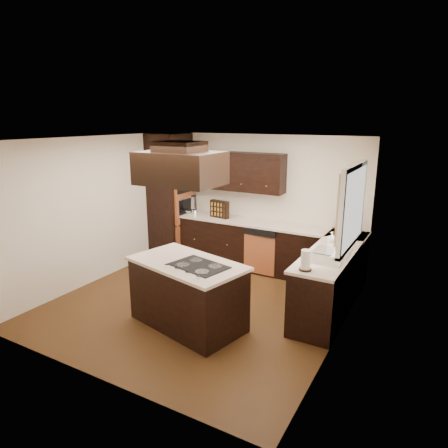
% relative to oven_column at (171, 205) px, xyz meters
% --- Properties ---
extents(floor, '(4.20, 4.20, 0.02)m').
position_rel_oven_column_xyz_m(floor, '(1.78, -1.71, -1.07)').
color(floor, brown).
rests_on(floor, ground).
extents(ceiling, '(4.20, 4.20, 0.02)m').
position_rel_oven_column_xyz_m(ceiling, '(1.78, -1.71, 1.45)').
color(ceiling, white).
rests_on(ceiling, ground).
extents(wall_back, '(4.20, 0.02, 2.50)m').
position_rel_oven_column_xyz_m(wall_back, '(1.78, 0.40, 0.19)').
color(wall_back, white).
rests_on(wall_back, ground).
extents(wall_front, '(4.20, 0.02, 2.50)m').
position_rel_oven_column_xyz_m(wall_front, '(1.78, -3.81, 0.19)').
color(wall_front, white).
rests_on(wall_front, ground).
extents(wall_left, '(0.02, 4.20, 2.50)m').
position_rel_oven_column_xyz_m(wall_left, '(-0.33, -1.71, 0.19)').
color(wall_left, white).
rests_on(wall_left, ground).
extents(wall_right, '(0.02, 4.20, 2.50)m').
position_rel_oven_column_xyz_m(wall_right, '(3.88, -1.71, 0.19)').
color(wall_right, white).
rests_on(wall_right, ground).
extents(oven_column, '(0.65, 0.75, 2.12)m').
position_rel_oven_column_xyz_m(oven_column, '(0.00, 0.00, 0.00)').
color(oven_column, black).
rests_on(oven_column, floor).
extents(wall_oven_face, '(0.05, 0.62, 0.78)m').
position_rel_oven_column_xyz_m(wall_oven_face, '(0.35, 0.00, 0.06)').
color(wall_oven_face, '#B75C34').
rests_on(wall_oven_face, oven_column).
extents(base_cabinets_back, '(2.93, 0.60, 0.88)m').
position_rel_oven_column_xyz_m(base_cabinets_back, '(1.81, 0.09, -0.62)').
color(base_cabinets_back, black).
rests_on(base_cabinets_back, floor).
extents(base_cabinets_right, '(0.60, 2.40, 0.88)m').
position_rel_oven_column_xyz_m(base_cabinets_right, '(3.58, -0.80, -0.62)').
color(base_cabinets_right, black).
rests_on(base_cabinets_right, floor).
extents(countertop_back, '(2.93, 0.63, 0.04)m').
position_rel_oven_column_xyz_m(countertop_back, '(1.81, 0.08, -0.16)').
color(countertop_back, beige).
rests_on(countertop_back, base_cabinets_back).
extents(countertop_right, '(0.63, 2.40, 0.04)m').
position_rel_oven_column_xyz_m(countertop_right, '(3.56, -0.80, -0.16)').
color(countertop_right, beige).
rests_on(countertop_right, base_cabinets_right).
extents(upper_cabinets, '(2.00, 0.34, 0.72)m').
position_rel_oven_column_xyz_m(upper_cabinets, '(1.34, 0.23, 0.75)').
color(upper_cabinets, black).
rests_on(upper_cabinets, wall_back).
extents(dishwasher_front, '(0.60, 0.05, 0.72)m').
position_rel_oven_column_xyz_m(dishwasher_front, '(2.10, -0.20, -0.66)').
color(dishwasher_front, '#B75C34').
rests_on(dishwasher_front, floor).
extents(window_frame, '(0.06, 1.32, 1.12)m').
position_rel_oven_column_xyz_m(window_frame, '(3.85, -1.16, 0.59)').
color(window_frame, white).
rests_on(window_frame, wall_right).
extents(window_pane, '(0.00, 1.20, 1.00)m').
position_rel_oven_column_xyz_m(window_pane, '(3.87, -1.16, 0.59)').
color(window_pane, white).
rests_on(window_pane, wall_right).
extents(curtain_left, '(0.02, 0.34, 0.90)m').
position_rel_oven_column_xyz_m(curtain_left, '(3.79, -1.57, 0.64)').
color(curtain_left, '#F4E8BE').
rests_on(curtain_left, wall_right).
extents(curtain_right, '(0.02, 0.34, 0.90)m').
position_rel_oven_column_xyz_m(curtain_right, '(3.79, -0.74, 0.64)').
color(curtain_right, '#F4E8BE').
rests_on(curtain_right, wall_right).
extents(sink_rim, '(0.52, 0.84, 0.01)m').
position_rel_oven_column_xyz_m(sink_rim, '(3.58, -1.16, -0.14)').
color(sink_rim, silver).
rests_on(sink_rim, countertop_right).
extents(island, '(1.68, 1.16, 0.88)m').
position_rel_oven_column_xyz_m(island, '(1.99, -2.32, -0.62)').
color(island, black).
rests_on(island, floor).
extents(island_top, '(1.75, 1.23, 0.04)m').
position_rel_oven_column_xyz_m(island_top, '(1.99, -2.32, -0.16)').
color(island_top, beige).
rests_on(island_top, island).
extents(cooktop, '(0.81, 0.63, 0.01)m').
position_rel_oven_column_xyz_m(cooktop, '(2.21, -2.37, -0.13)').
color(cooktop, black).
rests_on(cooktop, island_top).
extents(range_hood, '(1.05, 0.72, 0.42)m').
position_rel_oven_column_xyz_m(range_hood, '(1.88, -2.25, 1.10)').
color(range_hood, black).
rests_on(range_hood, ceiling).
extents(hood_duct, '(0.55, 0.50, 0.13)m').
position_rel_oven_column_xyz_m(hood_duct, '(1.88, -2.25, 1.38)').
color(hood_duct, black).
rests_on(hood_duct, ceiling).
extents(blender_base, '(0.15, 0.15, 0.10)m').
position_rel_oven_column_xyz_m(blender_base, '(0.55, 0.02, -0.09)').
color(blender_base, silver).
rests_on(blender_base, countertop_back).
extents(blender_pitcher, '(0.13, 0.13, 0.26)m').
position_rel_oven_column_xyz_m(blender_pitcher, '(0.55, 0.02, 0.09)').
color(blender_pitcher, silver).
rests_on(blender_pitcher, blender_base).
extents(spice_rack, '(0.41, 0.16, 0.33)m').
position_rel_oven_column_xyz_m(spice_rack, '(1.14, 0.03, 0.03)').
color(spice_rack, black).
rests_on(spice_rack, countertop_back).
extents(mixing_bowl, '(0.28, 0.28, 0.07)m').
position_rel_oven_column_xyz_m(mixing_bowl, '(0.44, 0.09, -0.11)').
color(mixing_bowl, white).
rests_on(mixing_bowl, countertop_back).
extents(soap_bottle, '(0.13, 0.13, 0.22)m').
position_rel_oven_column_xyz_m(soap_bottle, '(3.49, -0.68, -0.03)').
color(soap_bottle, white).
rests_on(soap_bottle, countertop_right).
extents(paper_towel, '(0.15, 0.15, 0.27)m').
position_rel_oven_column_xyz_m(paper_towel, '(3.47, -1.84, -0.01)').
color(paper_towel, white).
rests_on(paper_towel, countertop_right).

